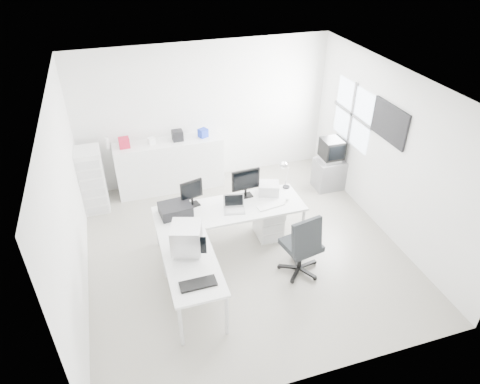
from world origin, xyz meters
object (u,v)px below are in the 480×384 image
object	(u,v)px
laptop	(234,205)
sideboard	(170,165)
filing_cabinet	(93,180)
inkjet_printer	(175,209)
laser_printer	(269,188)
crt_tv	(332,150)
office_chair	(301,242)
side_desk	(193,284)
main_desk	(230,226)
crt_monitor	(187,241)
lcd_monitor_large	(246,183)
tv_cabinet	(329,174)
drawer_pedestal	(268,221)
lcd_monitor_small	(192,193)

from	to	relation	value
laptop	sideboard	world-z (taller)	sideboard
sideboard	filing_cabinet	distance (m)	1.50
inkjet_printer	laptop	xyz separation A→B (m)	(0.90, -0.20, 0.03)
laser_printer	crt_tv	size ratio (longest dim) A/B	0.67
office_chair	sideboard	xyz separation A→B (m)	(-1.48, 3.00, -0.05)
inkjet_printer	crt_tv	bearing A→B (deg)	12.57
inkjet_printer	office_chair	bearing A→B (deg)	-36.51
inkjet_printer	side_desk	bearing A→B (deg)	-95.33
laser_printer	office_chair	bearing A→B (deg)	-65.63
side_desk	filing_cabinet	world-z (taller)	filing_cabinet
main_desk	crt_monitor	world-z (taller)	crt_monitor
filing_cabinet	lcd_monitor_large	bearing A→B (deg)	-31.86
lcd_monitor_large	sideboard	size ratio (longest dim) A/B	0.24
filing_cabinet	laser_printer	bearing A→B (deg)	-28.57
lcd_monitor_large	filing_cabinet	xyz separation A→B (m)	(-2.45, 1.52, -0.38)
laser_printer	crt_tv	xyz separation A→B (m)	(1.65, 0.93, -0.01)
laser_printer	office_chair	world-z (taller)	office_chair
tv_cabinet	office_chair	bearing A→B (deg)	-126.74
side_desk	crt_tv	world-z (taller)	crt_tv
crt_tv	sideboard	xyz separation A→B (m)	(-3.04, 0.92, -0.31)
laptop	sideboard	bearing A→B (deg)	118.91
drawer_pedestal	crt_monitor	xyz separation A→B (m)	(-1.55, -0.90, 0.65)
crt_tv	filing_cabinet	size ratio (longest dim) A/B	0.41
filing_cabinet	side_desk	bearing A→B (deg)	-66.54
side_desk	filing_cabinet	distance (m)	3.14
laser_printer	main_desk	bearing A→B (deg)	-144.33
filing_cabinet	office_chair	bearing A→B (deg)	-42.49
office_chair	crt_monitor	bearing A→B (deg)	166.14
side_desk	main_desk	bearing A→B (deg)	52.31
crt_tv	lcd_monitor_large	bearing A→B (deg)	-156.32
inkjet_printer	laptop	distance (m)	0.92
crt_monitor	tv_cabinet	distance (m)	3.88
main_desk	office_chair	xyz separation A→B (m)	(0.85, -0.93, 0.20)
crt_monitor	sideboard	distance (m)	2.96
lcd_monitor_large	tv_cabinet	world-z (taller)	lcd_monitor_large
tv_cabinet	filing_cabinet	size ratio (longest dim) A/B	0.49
side_desk	laptop	bearing A→B (deg)	48.01
main_desk	side_desk	size ratio (longest dim) A/B	1.71
inkjet_printer	laser_printer	world-z (taller)	laser_printer
filing_cabinet	lcd_monitor_small	bearing A→B (deg)	-44.52
drawer_pedestal	office_chair	world-z (taller)	office_chair
crt_monitor	inkjet_printer	bearing A→B (deg)	107.45
drawer_pedestal	laser_printer	size ratio (longest dim) A/B	1.80
office_chair	filing_cabinet	bearing A→B (deg)	126.34
side_desk	crt_tv	xyz separation A→B (m)	(3.25, 2.25, 0.46)
tv_cabinet	sideboard	world-z (taller)	sideboard
filing_cabinet	sideboard	bearing A→B (deg)	11.67
main_desk	crt_tv	distance (m)	2.71
crt_tv	sideboard	bearing A→B (deg)	163.15
tv_cabinet	drawer_pedestal	bearing A→B (deg)	-147.15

